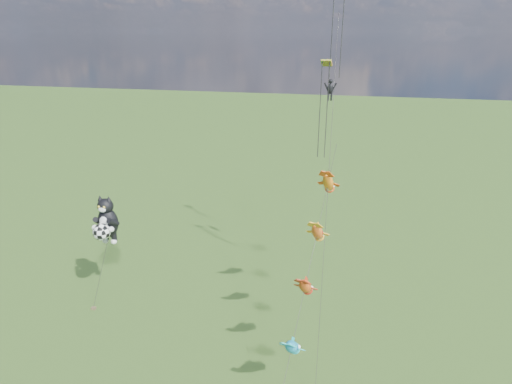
# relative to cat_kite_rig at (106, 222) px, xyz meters

# --- Properties ---
(ground) EXTENTS (300.00, 300.00, 0.00)m
(ground) POSITION_rel_cat_kite_rig_xyz_m (3.09, -5.49, -7.73)
(ground) COLOR #1B3B0E
(cat_kite_rig) EXTENTS (2.23, 4.04, 10.18)m
(cat_kite_rig) POSITION_rel_cat_kite_rig_xyz_m (0.00, 0.00, 0.00)
(cat_kite_rig) COLOR #4F3A28
(cat_kite_rig) RESTS_ON ground
(fish_windsock_rig) EXTENTS (2.73, 15.80, 15.45)m
(fish_windsock_rig) POSITION_rel_cat_kite_rig_xyz_m (18.96, -4.41, 0.94)
(fish_windsock_rig) COLOR #4F3A28
(fish_windsock_rig) RESTS_ON ground
(parafoil_rig) EXTENTS (2.00, 17.50, 27.58)m
(parafoil_rig) POSITION_rel_cat_kite_rig_xyz_m (19.03, 6.35, 12.12)
(parafoil_rig) COLOR #4F3A28
(parafoil_rig) RESTS_ON ground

